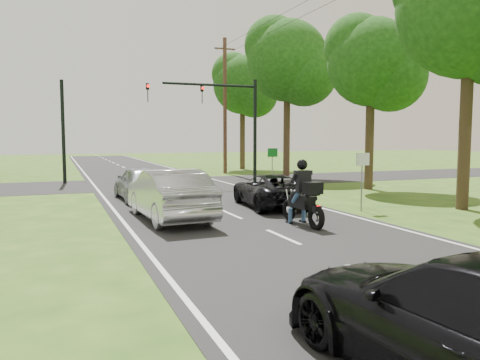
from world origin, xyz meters
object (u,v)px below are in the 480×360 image
Objects in this scene: dark_suv at (270,190)px; sign_green at (272,158)px; silver_suv at (141,182)px; traffic_signal at (225,112)px; motorcycle_rider at (304,199)px; sign_white at (362,168)px; silver_sedan at (169,194)px; utility_pole_far at (225,105)px.

sign_green is at bearing -110.21° from dark_suv.
traffic_signal reaches higher than silver_suv.
motorcycle_rider is 10.33m from sign_green.
motorcycle_rider reaches higher than silver_suv.
silver_suv is 2.07× the size of sign_white.
dark_suv is (0.70, 3.88, -0.16)m from motorcycle_rider.
utility_pole_far is at bearing -117.79° from silver_sedan.
dark_suv is at bearing 140.17° from sign_white.
sign_white is (1.36, -11.02, -2.54)m from traffic_signal.
motorcycle_rider is 1.12× the size of sign_white.
utility_pole_far is 19.39m from sign_white.
utility_pole_far is (8.48, 13.04, 4.32)m from silver_suv.
motorcycle_rider is 13.27m from traffic_signal.
sign_green is (2.84, 5.79, 0.96)m from dark_suv.
motorcycle_rider is at bearing -110.13° from sign_green.
traffic_signal reaches higher than motorcycle_rider.
traffic_signal is 0.64× the size of utility_pole_far.
sign_green is (1.56, -3.02, -2.54)m from traffic_signal.
utility_pole_far reaches higher than traffic_signal.
dark_suv is at bearing -164.47° from silver_sedan.
silver_sedan is 2.36× the size of sign_white.
silver_sedan is at bearing -118.56° from traffic_signal.
silver_sedan is at bearing 24.45° from dark_suv.
dark_suv is at bearing -116.15° from sign_green.
motorcycle_rider is 4.34m from silver_sedan.
dark_suv is 0.71× the size of traffic_signal.
utility_pole_far reaches higher than sign_white.
motorcycle_rider is 0.54× the size of silver_suv.
sign_white is at bearing 25.32° from motorcycle_rider.
motorcycle_rider is at bearing -153.45° from sign_white.
utility_pole_far is at bearing 75.59° from motorcycle_rider.
motorcycle_rider reaches higher than dark_suv.
utility_pole_far reaches higher than motorcycle_rider.
utility_pole_far is 4.71× the size of sign_green.
dark_suv is 0.45× the size of utility_pole_far.
sign_green reaches higher than motorcycle_rider.
dark_suv is 5.75m from silver_suv.
silver_suv is at bearing -92.52° from silver_sedan.
dark_suv is at bearing -98.28° from traffic_signal.
silver_sedan is 0.78× the size of traffic_signal.
silver_sedan reaches higher than dark_suv.
silver_suv is (-4.34, 3.77, 0.12)m from dark_suv.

